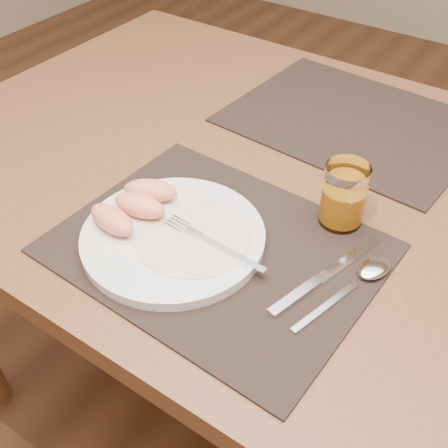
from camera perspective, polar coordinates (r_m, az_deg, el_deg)
ground at (r=1.53m, az=5.10°, el=-18.56°), size 5.00×5.00×0.00m
table at (r=1.01m, az=7.32°, el=0.79°), size 1.40×0.90×0.75m
placemat_near at (r=0.82m, az=-0.72°, el=-2.45°), size 0.46×0.37×0.00m
placemat_far at (r=1.13m, az=12.90°, el=10.17°), size 0.47×0.38×0.00m
plate at (r=0.83m, az=-5.19°, el=-1.33°), size 0.27×0.27×0.02m
plate_dressing at (r=0.81m, az=-3.13°, el=-1.30°), size 0.17×0.17×0.00m
fork at (r=0.80m, az=-1.85°, el=-1.59°), size 0.18×0.03×0.00m
knife at (r=0.78m, az=9.52°, el=-5.68°), size 0.07×0.22×0.01m
spoon at (r=0.80m, az=14.38°, el=-4.88°), size 0.07×0.19×0.01m
juice_glass at (r=0.85m, az=12.04°, el=2.63°), size 0.07×0.07×0.10m
grapefruit_wedges at (r=0.85m, az=-9.08°, el=1.93°), size 0.10×0.15×0.03m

